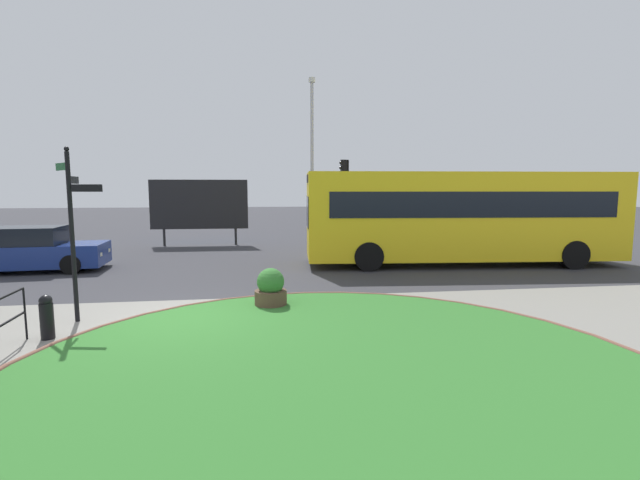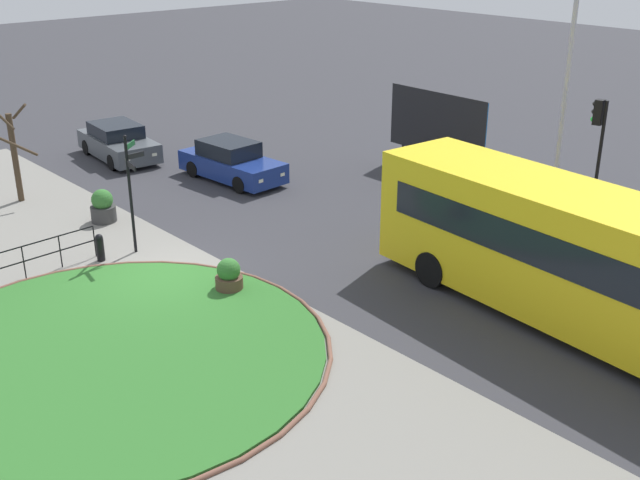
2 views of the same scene
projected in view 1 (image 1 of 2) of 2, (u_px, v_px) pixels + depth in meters
The scene contains 12 objects.
ground at pixel (178, 321), 9.35m from camera, with size 120.00×120.00×0.00m, color #333338.
sidewalk_paving at pixel (154, 359), 7.24m from camera, with size 32.00×7.72×0.02m, color gray.
grass_island at pixel (338, 376), 6.46m from camera, with size 10.02×10.02×0.10m, color #2D6B28.
grass_kerb_ring at pixel (338, 376), 6.46m from camera, with size 10.33×10.33×0.11m, color brown.
signpost_directional at pixel (73, 221), 9.05m from camera, with size 1.12×0.72×3.63m.
bollard_foreground at pixel (47, 317), 8.12m from camera, with size 0.24×0.24×0.85m.
bus_yellow at pixel (461, 216), 16.17m from camera, with size 11.45×3.45×3.36m.
car_near_lane at pixel (33, 251), 14.89m from camera, with size 4.57×2.09×1.52m.
traffic_light_near at pixel (345, 183), 21.66m from camera, with size 0.49×0.29×4.19m.
lamppost_tall at pixel (312, 157), 21.77m from camera, with size 0.32×0.32×8.14m.
billboard_left at pixel (199, 205), 21.69m from camera, with size 4.72×0.22×3.23m.
planter_kerbside at pixel (271, 290), 10.28m from camera, with size 0.75×0.75×0.95m.
Camera 1 is at (1.75, -9.41, 2.78)m, focal length 24.78 mm.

